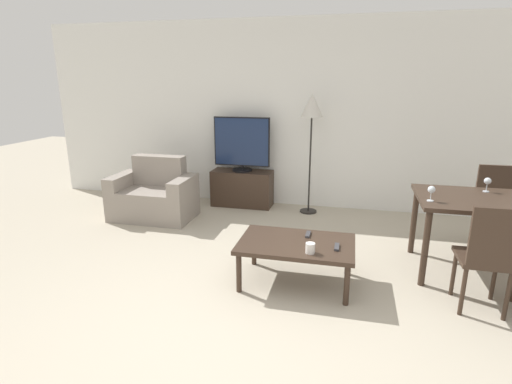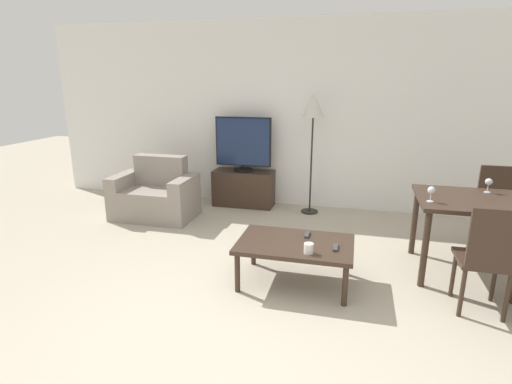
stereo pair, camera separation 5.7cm
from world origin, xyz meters
The scene contains 15 objects.
ground_plane centered at (0.00, 0.00, 0.00)m, with size 18.00×18.00×0.00m, color #B2A893.
wall_back centered at (0.00, 3.41, 1.35)m, with size 7.83×0.06×2.70m.
armchair centered at (-1.77, 2.35, 0.30)m, with size 1.10×0.69×0.83m.
tv_stand centered at (-0.73, 3.15, 0.27)m, with size 0.90×0.37×0.54m.
tv centered at (-0.73, 3.15, 0.94)m, with size 0.84×0.29×0.80m.
coffee_table centered at (0.40, 0.94, 0.37)m, with size 1.06×0.69×0.41m.
dining_table centered at (2.20, 1.55, 0.69)m, with size 1.40×0.88×0.77m.
dining_chair_near centered at (1.95, 0.80, 0.52)m, with size 0.40×0.40×0.94m.
dining_chair_far centered at (2.44, 2.30, 0.52)m, with size 0.40×0.40×0.94m.
floor_lamp centered at (0.29, 3.06, 1.44)m, with size 0.30×0.30×1.69m.
remote_primary centered at (0.77, 0.89, 0.42)m, with size 0.04×0.15×0.02m.
remote_secondary centered at (0.49, 1.13, 0.42)m, with size 0.04×0.15×0.02m.
cup_white_near centered at (0.55, 0.73, 0.46)m, with size 0.08×0.08×0.09m.
wine_glass_center centered at (2.19, 1.81, 0.88)m, with size 0.07×0.07×0.15m.
wine_glass_right centered at (1.58, 1.34, 0.88)m, with size 0.07×0.07×0.15m.
Camera 1 is at (0.84, -2.48, 1.87)m, focal length 28.00 mm.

